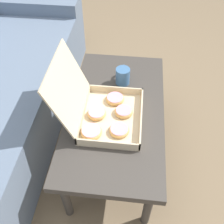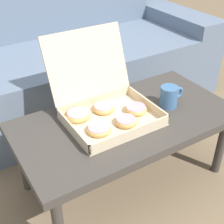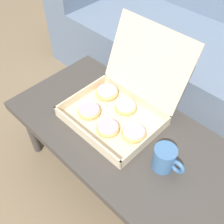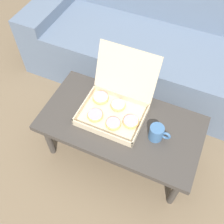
% 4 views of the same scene
% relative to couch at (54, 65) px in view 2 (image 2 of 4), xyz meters
% --- Properties ---
extents(ground_plane, '(12.00, 12.00, 0.00)m').
position_rel_couch_xyz_m(ground_plane, '(0.00, -0.82, -0.31)').
color(ground_plane, '#756047').
extents(couch, '(2.23, 0.83, 0.93)m').
position_rel_couch_xyz_m(couch, '(0.00, 0.00, 0.00)').
color(couch, slate).
rests_on(couch, ground_plane).
extents(coffee_table, '(1.02, 0.53, 0.38)m').
position_rel_couch_xyz_m(coffee_table, '(0.00, -0.87, 0.03)').
color(coffee_table, '#3D3833').
rests_on(coffee_table, ground_plane).
extents(pastry_box, '(0.40, 0.44, 0.35)m').
position_rel_couch_xyz_m(pastry_box, '(-0.08, -0.80, 0.13)').
color(pastry_box, beige).
rests_on(pastry_box, coffee_table).
extents(coffee_mug, '(0.13, 0.09, 0.10)m').
position_rel_couch_xyz_m(coffee_mug, '(0.23, -0.88, 0.12)').
color(coffee_mug, '#3D6693').
rests_on(coffee_mug, coffee_table).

